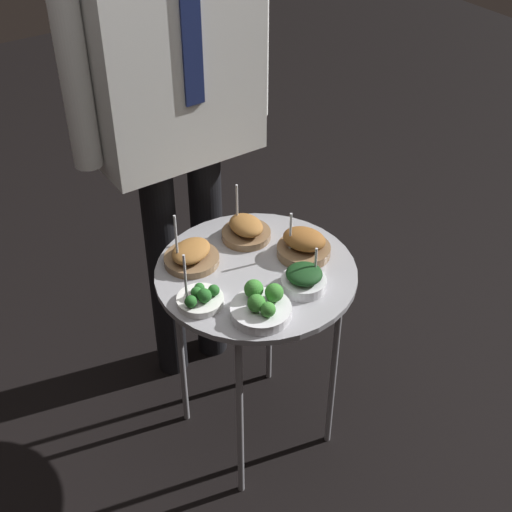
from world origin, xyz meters
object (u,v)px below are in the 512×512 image
bowl_roast_front_right (246,230)px  bowl_broccoli_mid_left (200,298)px  bowl_roast_mid_right (191,255)px  bowl_spinach_front_left (304,279)px  waiter_figure (173,78)px  bowl_broccoli_front_center (261,306)px  bowl_roast_back_left (304,245)px  serving_cart (256,287)px

bowl_roast_front_right → bowl_broccoli_mid_left: size_ratio=1.02×
bowl_roast_mid_right → bowl_spinach_front_left: bearing=-53.8°
bowl_roast_front_right → bowl_spinach_front_left: bearing=-89.7°
bowl_broccoli_mid_left → waiter_figure: bearing=66.3°
bowl_broccoli_front_center → bowl_broccoli_mid_left: size_ratio=0.99×
bowl_spinach_front_left → bowl_roast_back_left: (0.09, 0.12, 0.00)m
bowl_spinach_front_left → bowl_roast_mid_right: size_ratio=0.70×
bowl_roast_back_left → waiter_figure: (-0.16, 0.44, 0.39)m
bowl_roast_mid_right → bowl_broccoli_mid_left: 0.18m
bowl_roast_mid_right → bowl_broccoli_mid_left: bowl_roast_mid_right is taller
bowl_spinach_front_left → serving_cart: bearing=115.1°
serving_cart → bowl_roast_mid_right: size_ratio=3.85×
bowl_broccoli_mid_left → bowl_roast_back_left: 0.36m
bowl_broccoli_mid_left → bowl_roast_mid_right: bearing=67.4°
bowl_roast_front_right → bowl_broccoli_front_center: bearing=-116.8°
bowl_spinach_front_left → bowl_broccoli_front_center: 0.16m
bowl_roast_back_left → waiter_figure: 0.61m
serving_cart → bowl_broccoli_mid_left: 0.22m
bowl_roast_mid_right → bowl_broccoli_front_center: 0.30m
bowl_spinach_front_left → bowl_broccoli_front_center: (-0.16, -0.02, -0.00)m
serving_cart → bowl_roast_mid_right: bearing=135.1°
waiter_figure → bowl_broccoli_mid_left: bearing=-113.7°
bowl_spinach_front_left → bowl_broccoli_mid_left: (-0.27, 0.10, -0.01)m
bowl_roast_mid_right → bowl_broccoli_front_center: bowl_roast_mid_right is taller
serving_cart → bowl_roast_front_right: 0.18m
bowl_broccoli_mid_left → waiter_figure: waiter_figure is taller
bowl_spinach_front_left → bowl_broccoli_front_center: bowl_spinach_front_left is taller
bowl_roast_front_right → waiter_figure: bearing=103.2°
bowl_spinach_front_left → bowl_broccoli_mid_left: bowl_broccoli_mid_left is taller
bowl_broccoli_front_center → bowl_broccoli_mid_left: 0.17m
bowl_spinach_front_left → waiter_figure: 0.69m
serving_cart → bowl_roast_mid_right: bowl_roast_mid_right is taller
bowl_broccoli_front_center → bowl_roast_back_left: size_ratio=1.02×
bowl_spinach_front_left → bowl_broccoli_front_center: bearing=-171.4°
bowl_roast_front_right → bowl_roast_mid_right: size_ratio=0.93×
bowl_roast_front_right → serving_cart: bearing=-113.4°
bowl_spinach_front_left → waiter_figure: (-0.07, 0.56, 0.40)m
bowl_spinach_front_left → bowl_roast_front_right: (-0.00, 0.28, -0.00)m
serving_cart → bowl_spinach_front_left: bearing=-64.9°
bowl_roast_front_right → bowl_roast_back_left: bearing=-60.5°
bowl_roast_mid_right → bowl_broccoli_front_center: size_ratio=1.11×
serving_cart → bowl_spinach_front_left: size_ratio=5.52×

